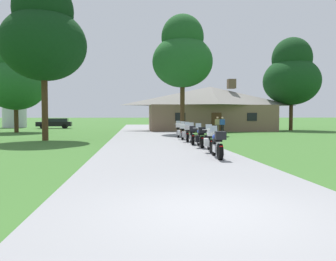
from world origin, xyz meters
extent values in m
plane|color=#386628|center=(0.00, 20.00, 0.00)|extent=(500.00, 500.00, 0.00)
cube|color=gray|center=(0.00, 18.00, 0.03)|extent=(6.40, 80.00, 0.06)
cylinder|color=black|center=(2.00, 8.29, 0.38)|extent=(0.15, 0.65, 0.64)
cylinder|color=black|center=(1.91, 6.85, 0.38)|extent=(0.19, 0.65, 0.64)
cube|color=silver|center=(1.95, 7.55, 0.44)|extent=(0.29, 0.57, 0.30)
ellipsoid|color=#1E3899|center=(1.97, 7.81, 0.89)|extent=(0.33, 0.54, 0.26)
cube|color=black|center=(1.94, 7.35, 0.80)|extent=(0.31, 0.53, 0.10)
cylinder|color=silver|center=(1.99, 8.25, 1.08)|extent=(0.66, 0.07, 0.03)
cylinder|color=silver|center=(2.00, 8.29, 0.74)|extent=(0.07, 0.24, 0.73)
cube|color=#B2BCC6|center=(2.00, 8.35, 1.22)|extent=(0.33, 0.13, 0.27)
sphere|color=silver|center=(1.99, 8.25, 0.94)|extent=(0.11, 0.11, 0.11)
cube|color=black|center=(1.91, 6.80, 1.02)|extent=(0.42, 0.38, 0.32)
cube|color=red|center=(1.90, 6.63, 0.60)|extent=(0.14, 0.04, 0.06)
cylinder|color=silver|center=(2.07, 7.16, 0.28)|extent=(0.10, 0.55, 0.07)
cylinder|color=black|center=(2.31, 10.68, 0.38)|extent=(0.18, 0.65, 0.64)
cylinder|color=black|center=(2.14, 9.25, 0.38)|extent=(0.23, 0.65, 0.64)
cube|color=silver|center=(2.22, 9.95, 0.44)|extent=(0.32, 0.59, 0.30)
ellipsoid|color=#B2B5BC|center=(2.25, 10.21, 0.89)|extent=(0.36, 0.55, 0.26)
cube|color=black|center=(2.20, 9.75, 0.80)|extent=(0.34, 0.55, 0.10)
cylinder|color=silver|center=(2.31, 10.64, 1.08)|extent=(0.66, 0.11, 0.03)
cylinder|color=silver|center=(2.31, 10.68, 0.74)|extent=(0.09, 0.24, 0.73)
cube|color=#B2BCC6|center=(2.32, 10.74, 1.22)|extent=(0.33, 0.15, 0.27)
sphere|color=silver|center=(2.31, 10.64, 0.94)|extent=(0.11, 0.11, 0.11)
cube|color=silver|center=(2.13, 9.20, 1.02)|extent=(0.44, 0.40, 0.32)
cube|color=red|center=(2.11, 9.04, 0.60)|extent=(0.14, 0.05, 0.06)
cylinder|color=silver|center=(2.32, 9.56, 0.28)|extent=(0.13, 0.55, 0.07)
cube|color=silver|center=(1.89, 9.33, 0.56)|extent=(0.25, 0.42, 0.36)
cube|color=silver|center=(2.40, 9.27, 0.56)|extent=(0.25, 0.42, 0.36)
cylinder|color=black|center=(2.21, 13.00, 0.38)|extent=(0.14, 0.64, 0.64)
cylinder|color=black|center=(2.15, 11.56, 0.38)|extent=(0.18, 0.65, 0.64)
cube|color=silver|center=(2.18, 12.26, 0.44)|extent=(0.29, 0.57, 0.30)
ellipsoid|color=#1E3899|center=(2.19, 12.52, 0.89)|extent=(0.32, 0.53, 0.26)
cube|color=black|center=(2.17, 12.06, 0.80)|extent=(0.30, 0.53, 0.10)
cylinder|color=silver|center=(2.21, 12.96, 1.08)|extent=(0.66, 0.06, 0.03)
cylinder|color=silver|center=(2.21, 13.00, 0.74)|extent=(0.07, 0.24, 0.73)
cube|color=#B2BCC6|center=(2.22, 13.06, 1.22)|extent=(0.32, 0.12, 0.27)
sphere|color=silver|center=(2.21, 12.96, 0.94)|extent=(0.11, 0.11, 0.11)
cube|color=black|center=(2.14, 11.51, 1.02)|extent=(0.42, 0.38, 0.32)
cube|color=red|center=(2.14, 11.34, 0.60)|extent=(0.14, 0.04, 0.06)
cylinder|color=silver|center=(2.30, 11.87, 0.28)|extent=(0.10, 0.55, 0.07)
cube|color=black|center=(1.89, 11.62, 0.56)|extent=(0.22, 0.41, 0.36)
cube|color=black|center=(2.41, 11.60, 0.56)|extent=(0.22, 0.41, 0.36)
cylinder|color=black|center=(2.13, 15.03, 0.38)|extent=(0.17, 0.65, 0.64)
cylinder|color=black|center=(1.99, 13.60, 0.38)|extent=(0.21, 0.65, 0.64)
cube|color=silver|center=(2.06, 14.30, 0.44)|extent=(0.31, 0.58, 0.30)
ellipsoid|color=maroon|center=(2.08, 14.55, 0.89)|extent=(0.35, 0.55, 0.26)
cube|color=black|center=(2.04, 14.10, 0.80)|extent=(0.33, 0.54, 0.10)
cylinder|color=silver|center=(2.13, 14.99, 1.08)|extent=(0.66, 0.09, 0.03)
cylinder|color=silver|center=(2.13, 15.03, 0.74)|extent=(0.08, 0.24, 0.73)
cube|color=#B2BCC6|center=(2.13, 15.09, 1.22)|extent=(0.33, 0.14, 0.27)
sphere|color=silver|center=(2.13, 14.99, 0.94)|extent=(0.11, 0.11, 0.11)
cube|color=black|center=(1.99, 13.55, 1.02)|extent=(0.43, 0.40, 0.32)
cube|color=red|center=(1.97, 13.38, 0.60)|extent=(0.14, 0.04, 0.06)
cylinder|color=silver|center=(2.16, 13.90, 0.28)|extent=(0.12, 0.55, 0.07)
cylinder|color=black|center=(2.17, 17.15, 0.38)|extent=(0.18, 0.65, 0.64)
cylinder|color=black|center=(2.00, 15.72, 0.38)|extent=(0.23, 0.65, 0.64)
cube|color=silver|center=(2.09, 16.42, 0.44)|extent=(0.32, 0.59, 0.30)
ellipsoid|color=#1E3899|center=(2.12, 16.67, 0.89)|extent=(0.36, 0.55, 0.26)
cube|color=black|center=(2.06, 16.22, 0.80)|extent=(0.34, 0.55, 0.10)
cylinder|color=silver|center=(2.17, 17.11, 1.08)|extent=(0.66, 0.11, 0.03)
cylinder|color=silver|center=(2.17, 17.15, 0.74)|extent=(0.09, 0.24, 0.73)
cube|color=#B2BCC6|center=(2.18, 17.21, 1.22)|extent=(0.33, 0.15, 0.27)
sphere|color=silver|center=(2.17, 17.11, 0.94)|extent=(0.11, 0.11, 0.11)
cube|color=#B7B7BC|center=(2.00, 15.67, 1.02)|extent=(0.44, 0.40, 0.32)
cube|color=red|center=(1.98, 15.50, 0.60)|extent=(0.14, 0.05, 0.06)
cylinder|color=silver|center=(2.18, 16.02, 0.28)|extent=(0.13, 0.55, 0.07)
cube|color=#B7B7BC|center=(1.75, 15.80, 0.56)|extent=(0.25, 0.42, 0.36)
cube|color=#B7B7BC|center=(2.27, 15.74, 0.56)|extent=(0.25, 0.42, 0.36)
cylinder|color=black|center=(2.15, 19.34, 0.38)|extent=(0.19, 0.65, 0.64)
cylinder|color=black|center=(1.97, 17.92, 0.38)|extent=(0.23, 0.65, 0.64)
cube|color=silver|center=(2.06, 18.61, 0.44)|extent=(0.33, 0.59, 0.30)
ellipsoid|color=orange|center=(2.09, 18.87, 0.89)|extent=(0.36, 0.55, 0.26)
cube|color=black|center=(2.03, 18.41, 0.80)|extent=(0.34, 0.55, 0.10)
cylinder|color=silver|center=(2.15, 19.30, 1.08)|extent=(0.66, 0.12, 0.03)
cylinder|color=silver|center=(2.15, 19.34, 0.74)|extent=(0.09, 0.24, 0.73)
cube|color=#B2BCC6|center=(2.16, 19.40, 1.22)|extent=(0.33, 0.15, 0.27)
sphere|color=silver|center=(2.15, 19.30, 0.94)|extent=(0.11, 0.11, 0.11)
cube|color=silver|center=(1.96, 17.87, 1.02)|extent=(0.44, 0.41, 0.32)
cube|color=red|center=(1.94, 17.70, 0.60)|extent=(0.14, 0.05, 0.06)
cylinder|color=silver|center=(2.15, 18.22, 0.28)|extent=(0.14, 0.55, 0.07)
cube|color=silver|center=(1.72, 18.00, 0.56)|extent=(0.25, 0.42, 0.36)
cube|color=silver|center=(2.23, 17.93, 0.56)|extent=(0.25, 0.42, 0.36)
cylinder|color=black|center=(2.12, 21.65, 0.38)|extent=(0.18, 0.65, 0.64)
cylinder|color=black|center=(1.96, 20.22, 0.38)|extent=(0.22, 0.65, 0.64)
cube|color=silver|center=(2.04, 20.91, 0.44)|extent=(0.32, 0.59, 0.30)
ellipsoid|color=maroon|center=(2.06, 21.17, 0.89)|extent=(0.35, 0.55, 0.26)
cube|color=black|center=(2.01, 20.71, 0.80)|extent=(0.34, 0.55, 0.10)
cylinder|color=silver|center=(2.11, 21.61, 1.08)|extent=(0.66, 0.10, 0.03)
cylinder|color=silver|center=(2.12, 21.65, 0.74)|extent=(0.09, 0.24, 0.73)
cube|color=#B2BCC6|center=(2.12, 21.71, 1.22)|extent=(0.33, 0.14, 0.27)
sphere|color=silver|center=(2.11, 21.61, 0.94)|extent=(0.11, 0.11, 0.11)
cube|color=silver|center=(1.95, 20.17, 1.02)|extent=(0.44, 0.40, 0.32)
cube|color=red|center=(1.94, 20.00, 0.60)|extent=(0.14, 0.05, 0.06)
cylinder|color=silver|center=(2.13, 20.52, 0.28)|extent=(0.13, 0.55, 0.07)
cube|color=brown|center=(7.36, 32.99, 1.49)|extent=(14.21, 6.27, 2.99)
pyramid|color=gray|center=(7.36, 32.99, 4.09)|extent=(15.06, 6.64, 2.20)
cube|color=brown|center=(9.92, 32.99, 5.54)|extent=(0.90, 0.90, 1.10)
cube|color=#472D19|center=(7.36, 29.83, 1.05)|extent=(1.10, 0.08, 2.10)
cube|color=black|center=(3.38, 29.83, 1.64)|extent=(1.10, 0.06, 0.90)
cube|color=black|center=(11.34, 29.83, 1.64)|extent=(1.10, 0.06, 0.90)
cylinder|color=#75664C|center=(7.04, 27.68, 0.43)|extent=(0.14, 0.14, 0.86)
cylinder|color=#75664C|center=(6.88, 27.76, 0.43)|extent=(0.14, 0.14, 0.86)
cube|color=tan|center=(6.96, 27.72, 1.14)|extent=(0.42, 0.36, 0.56)
cylinder|color=tan|center=(7.17, 27.62, 1.12)|extent=(0.09, 0.09, 0.58)
cylinder|color=tan|center=(6.75, 27.83, 1.12)|extent=(0.09, 0.09, 0.58)
sphere|color=tan|center=(6.96, 27.72, 1.56)|extent=(0.21, 0.21, 0.21)
cylinder|color=black|center=(7.39, 27.11, 0.43)|extent=(0.14, 0.14, 0.86)
cylinder|color=black|center=(7.24, 27.21, 0.43)|extent=(0.14, 0.14, 0.86)
cube|color=#2D56AD|center=(7.32, 27.16, 1.14)|extent=(0.42, 0.38, 0.56)
cylinder|color=#2D56AD|center=(7.51, 27.04, 1.12)|extent=(0.09, 0.09, 0.58)
cylinder|color=#2D56AD|center=(7.13, 27.29, 1.12)|extent=(0.09, 0.09, 0.58)
sphere|color=tan|center=(7.32, 27.16, 1.56)|extent=(0.21, 0.21, 0.21)
cylinder|color=#422D19|center=(-13.99, 30.86, 1.66)|extent=(0.44, 0.44, 3.33)
ellipsoid|color=#1E5623|center=(-13.99, 30.86, 5.06)|extent=(6.31, 6.31, 5.36)
ellipsoid|color=#1B4E20|center=(-13.99, 30.86, 7.59)|extent=(4.42, 4.42, 4.73)
cylinder|color=#422D19|center=(-7.88, 18.88, 2.59)|extent=(0.44, 0.44, 5.18)
ellipsoid|color=#0F3314|center=(-7.88, 18.88, 6.83)|extent=(6.02, 6.02, 5.11)
ellipsoid|color=black|center=(-7.88, 18.88, 9.24)|extent=(4.21, 4.21, 4.51)
cylinder|color=#422D19|center=(17.27, 32.89, 2.03)|extent=(0.44, 0.44, 4.07)
ellipsoid|color=#143D19|center=(17.27, 32.89, 5.92)|extent=(6.72, 6.72, 5.71)
ellipsoid|color=#123716|center=(17.27, 32.89, 8.60)|extent=(4.70, 4.70, 5.04)
cylinder|color=#422D19|center=(3.10, 26.11, 2.68)|extent=(0.44, 0.44, 5.36)
ellipsoid|color=#1E5623|center=(3.10, 26.11, 6.95)|extent=(5.78, 5.78, 4.92)
ellipsoid|color=#1B4E20|center=(3.10, 26.11, 9.26)|extent=(4.05, 4.05, 4.34)
cylinder|color=#B2B7BC|center=(-19.54, 46.31, 3.76)|extent=(3.42, 3.42, 7.53)
cone|color=#999EA3|center=(-19.54, 46.31, 7.96)|extent=(3.49, 3.49, 0.85)
cylinder|color=gray|center=(-19.54, 46.31, 3.76)|extent=(3.52, 3.52, 0.15)
cube|color=black|center=(-12.61, 41.53, 0.62)|extent=(4.74, 2.23, 0.60)
cube|color=black|center=(-12.41, 41.55, 1.16)|extent=(3.35, 1.89, 0.48)
cylinder|color=black|center=(-13.96, 40.56, 0.32)|extent=(0.66, 0.27, 0.64)
cylinder|color=black|center=(-14.10, 42.25, 0.32)|extent=(0.66, 0.27, 0.64)
cylinder|color=black|center=(-11.11, 40.81, 0.32)|extent=(0.66, 0.27, 0.64)
cylinder|color=black|center=(-11.26, 42.49, 0.32)|extent=(0.66, 0.27, 0.64)
camera|label=1|loc=(-1.35, -5.90, 1.80)|focal=35.79mm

